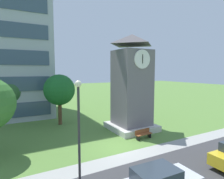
% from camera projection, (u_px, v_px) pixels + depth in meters
% --- Properties ---
extents(ground_plane, '(160.00, 160.00, 0.00)m').
position_uv_depth(ground_plane, '(119.00, 147.00, 15.81)').
color(ground_plane, '#567F38').
extents(kerb_strip, '(120.00, 1.60, 0.01)m').
position_uv_depth(kerb_strip, '(132.00, 156.00, 14.19)').
color(kerb_strip, '#9E9E99').
rests_on(kerb_strip, ground).
extents(clock_tower, '(4.58, 4.58, 10.22)m').
position_uv_depth(clock_tower, '(132.00, 88.00, 20.34)').
color(clock_tower, slate).
rests_on(clock_tower, ground).
extents(park_bench, '(1.83, 0.62, 0.88)m').
position_uv_depth(park_bench, '(143.00, 134.00, 17.86)').
color(park_bench, brown).
rests_on(park_bench, ground).
extents(street_lamp, '(0.36, 0.36, 5.89)m').
position_uv_depth(street_lamp, '(79.00, 122.00, 10.20)').
color(street_lamp, '#333338').
rests_on(street_lamp, ground).
extents(tree_streetside, '(3.65, 3.65, 5.99)m').
position_uv_depth(tree_streetside, '(59.00, 90.00, 22.32)').
color(tree_streetside, '#513823').
rests_on(tree_streetside, ground).
extents(tree_by_building, '(3.58, 3.58, 5.57)m').
position_uv_depth(tree_by_building, '(10.00, 92.00, 23.73)').
color(tree_by_building, '#513823').
rests_on(tree_by_building, ground).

